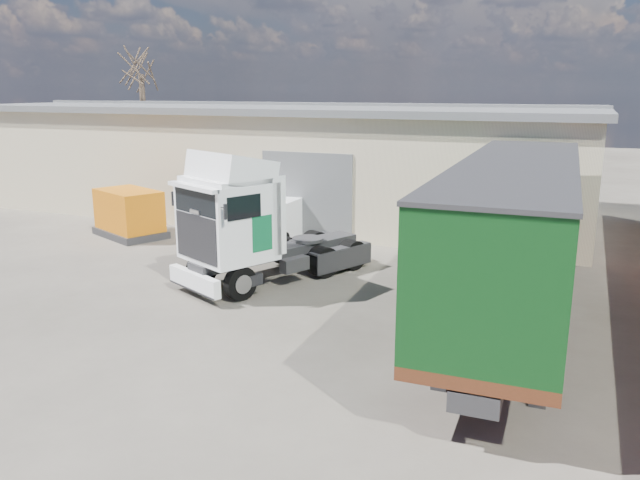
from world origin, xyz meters
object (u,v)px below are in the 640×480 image
at_px(bare_tree, 140,59).
at_px(orange_skip, 129,216).
at_px(panel_van, 280,217).
at_px(tractor_unit, 250,229).
at_px(box_trailer, 515,228).

xyz_separation_m(bare_tree, orange_skip, (8.89, -12.52, -7.06)).
relative_size(panel_van, orange_skip, 1.16).
xyz_separation_m(tractor_unit, box_trailer, (8.02, -0.49, 0.83)).
bearing_deg(tractor_unit, panel_van, 132.52).
distance_m(box_trailer, orange_skip, 16.71).
bearing_deg(panel_van, box_trailer, -34.11).
distance_m(panel_van, orange_skip, 6.43).
relative_size(box_trailer, orange_skip, 3.57).
relative_size(bare_tree, panel_van, 2.25).
bearing_deg(box_trailer, tractor_unit, 175.12).
relative_size(bare_tree, tractor_unit, 1.42).
xyz_separation_m(bare_tree, panel_van, (14.96, -10.38, -7.03)).
xyz_separation_m(tractor_unit, panel_van, (-1.95, 6.00, -0.93)).
height_order(bare_tree, tractor_unit, bare_tree).
xyz_separation_m(tractor_unit, orange_skip, (-8.01, 3.85, -0.96)).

